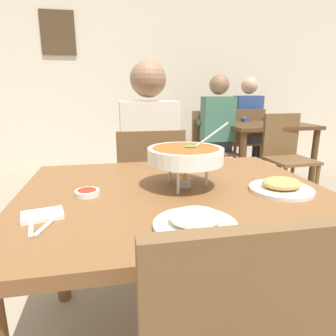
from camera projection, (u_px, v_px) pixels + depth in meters
The scene contains 19 objects.
cafe_rear_partition at pixel (124, 64), 4.24m from camera, with size 10.00×0.10×3.00m, color beige.
picture_frame_hung at pixel (58, 33), 3.93m from camera, with size 0.44×0.03×0.56m, color #4C3823.
dining_table_main at pixel (175, 215), 1.19m from camera, with size 1.19×0.99×0.75m.
chair_diner_main at pixel (150, 187), 1.97m from camera, with size 0.44×0.44×0.90m.
diner_main at pixel (149, 151), 1.94m from camera, with size 0.40×0.45×1.31m.
curry_bowl at pixel (186, 156), 1.17m from camera, with size 0.33×0.30×0.26m.
rice_plate at pixel (195, 221), 0.83m from camera, with size 0.24×0.24×0.06m.
appetizer_plate at pixel (281, 186), 1.14m from camera, with size 0.24×0.24×0.06m.
sauce_dish at pixel (87, 192), 1.10m from camera, with size 0.09×0.09×0.02m.
napkin_folded at pixel (42, 215), 0.90m from camera, with size 0.12×0.08×0.02m, color white.
fork_utensil at pixel (32, 224), 0.85m from camera, with size 0.01×0.17×0.01m, color silver.
spoon_utensil at pixel (50, 222), 0.86m from camera, with size 0.01×0.17×0.01m, color silver.
dining_table_far at pixel (265, 135), 3.57m from camera, with size 1.00×0.80×0.75m.
chair_bg_left at pixel (245, 138), 4.03m from camera, with size 0.47×0.47×0.90m.
chair_bg_middle at pixel (211, 144), 3.55m from camera, with size 0.45×0.45×0.90m.
chair_bg_right at pixel (285, 151), 3.13m from camera, with size 0.47×0.47×0.90m.
chair_bg_corner at pixel (204, 138), 4.03m from camera, with size 0.46×0.46×0.90m.
patron_bg_left at pixel (248, 120), 4.04m from camera, with size 0.40×0.45×1.31m.
patron_bg_middle at pixel (216, 125), 3.43m from camera, with size 0.40×0.45×1.31m.
Camera 1 is at (-0.24, -1.08, 1.13)m, focal length 31.60 mm.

